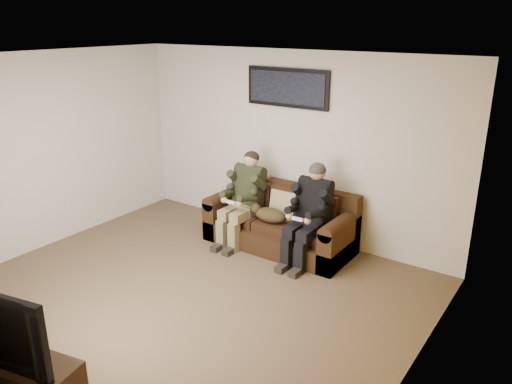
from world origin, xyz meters
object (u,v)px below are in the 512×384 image
Objects in this scene: sofa at (282,224)px; person_left at (244,193)px; cat at (269,214)px; television at (1,321)px; person_right at (310,209)px; tv_stand at (12,376)px; framed_poster at (287,88)px.

person_left is at bearing -162.04° from sofa.
sofa reaches higher than cat.
cat is at bearing -6.07° from person_left.
television is (-0.25, -3.77, 0.42)m from sofa.
person_right is 3.72m from tv_stand.
cat is 0.57× the size of television.
framed_poster is 1.07× the size of television.
cat is at bearing 75.06° from tv_stand.
framed_poster is at bearing 116.90° from sofa.
tv_stand is (-0.18, -3.56, -0.31)m from cat.
framed_poster is (-0.13, 0.61, 1.60)m from cat.
person_right is (1.03, 0.00, 0.00)m from person_left.
sofa is at bearing 72.16° from cat.
framed_poster is 4.58m from tv_stand.
sofa is 0.30m from cat.
person_right is 1.02× the size of tv_stand.
person_right is at bearing 0.02° from person_left.
person_right is 1.92× the size of cat.
person_right is at bearing 4.68° from cat.
person_right is (0.52, -0.17, 0.39)m from sofa.
person_right is at bearing 65.99° from tv_stand.
cat is at bearing -107.84° from sofa.
tv_stand is at bearing -90.73° from framed_poster.
sofa is 1.84m from framed_poster.
person_right is at bearing 65.99° from television.
person_left reaches higher than sofa.
person_left is (-0.52, -0.17, 0.39)m from sofa.
person_left is at bearing -119.32° from framed_poster.
sofa is at bearing 74.19° from tv_stand.
person_right reaches higher than tv_stand.
person_left is 0.99× the size of person_right.
person_right is 1.67m from framed_poster.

